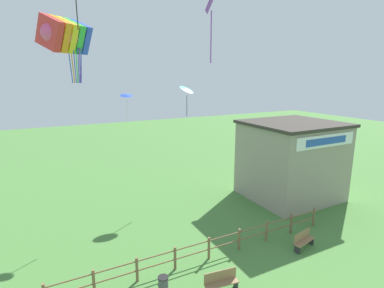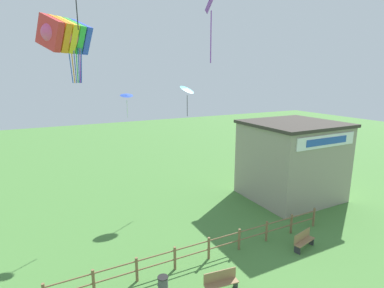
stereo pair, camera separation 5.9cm
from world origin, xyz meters
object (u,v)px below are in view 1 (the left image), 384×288
(trash_bin, at_px, (163,285))
(kite_cyan_delta, at_px, (187,90))
(kite_purple_streamer, at_px, (211,8))
(park_bench_by_building, at_px, (303,240))
(kite_blue_delta, at_px, (126,96))
(park_bench_near_fence, at_px, (221,281))
(kite_rainbow_parafoil, at_px, (65,35))
(seaside_building, at_px, (291,160))

(trash_bin, relative_size, kite_cyan_delta, 0.33)
(trash_bin, distance_m, kite_purple_streamer, 12.74)
(park_bench_by_building, height_order, kite_blue_delta, kite_blue_delta)
(park_bench_near_fence, xyz_separation_m, kite_purple_streamer, (0.70, 2.37, 12.19))
(park_bench_near_fence, distance_m, kite_rainbow_parafoil, 15.26)
(kite_purple_streamer, bearing_deg, kite_rainbow_parafoil, 131.28)
(seaside_building, bearing_deg, park_bench_by_building, -128.99)
(seaside_building, height_order, park_bench_by_building, seaside_building)
(kite_purple_streamer, height_order, kite_cyan_delta, kite_purple_streamer)
(park_bench_by_building, distance_m, kite_purple_streamer, 13.44)
(kite_blue_delta, bearing_deg, kite_cyan_delta, 16.05)
(park_bench_by_building, relative_size, trash_bin, 1.96)
(kite_purple_streamer, bearing_deg, trash_bin, -157.72)
(kite_rainbow_parafoil, distance_m, kite_cyan_delta, 10.53)
(trash_bin, xyz_separation_m, kite_cyan_delta, (6.81, 11.27, 8.23))
(kite_blue_delta, bearing_deg, kite_rainbow_parafoil, -152.71)
(park_bench_by_building, bearing_deg, kite_blue_delta, 126.20)
(kite_cyan_delta, bearing_deg, kite_rainbow_parafoil, -159.12)
(kite_rainbow_parafoil, height_order, kite_blue_delta, kite_rainbow_parafoil)
(park_bench_near_fence, height_order, park_bench_by_building, same)
(park_bench_near_fence, xyz_separation_m, trash_bin, (-2.42, 1.09, -0.10))
(park_bench_near_fence, height_order, kite_cyan_delta, kite_cyan_delta)
(kite_cyan_delta, bearing_deg, seaside_building, -38.44)
(kite_rainbow_parafoil, xyz_separation_m, kite_purple_streamer, (5.64, -6.43, 0.74))
(park_bench_by_building, xyz_separation_m, kite_cyan_delta, (-1.77, 11.51, 8.13))
(seaside_building, relative_size, kite_blue_delta, 4.05)
(park_bench_by_building, bearing_deg, park_bench_near_fence, -172.18)
(seaside_building, relative_size, kite_purple_streamer, 2.13)
(seaside_building, bearing_deg, trash_bin, -156.47)
(park_bench_near_fence, xyz_separation_m, park_bench_by_building, (6.16, 0.85, 0.00))
(seaside_building, height_order, kite_rainbow_parafoil, kite_rainbow_parafoil)
(park_bench_by_building, bearing_deg, kite_purple_streamer, 164.42)
(kite_purple_streamer, bearing_deg, park_bench_near_fence, -106.43)
(seaside_building, distance_m, park_bench_by_building, 8.33)
(seaside_building, bearing_deg, kite_blue_delta, 162.86)
(kite_purple_streamer, bearing_deg, kite_blue_delta, 102.10)
(trash_bin, height_order, kite_purple_streamer, kite_purple_streamer)
(park_bench_by_building, height_order, trash_bin, park_bench_by_building)
(trash_bin, bearing_deg, kite_blue_delta, 82.27)
(park_bench_by_building, distance_m, trash_bin, 8.59)
(kite_purple_streamer, bearing_deg, park_bench_by_building, -15.58)
(park_bench_by_building, height_order, kite_purple_streamer, kite_purple_streamer)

